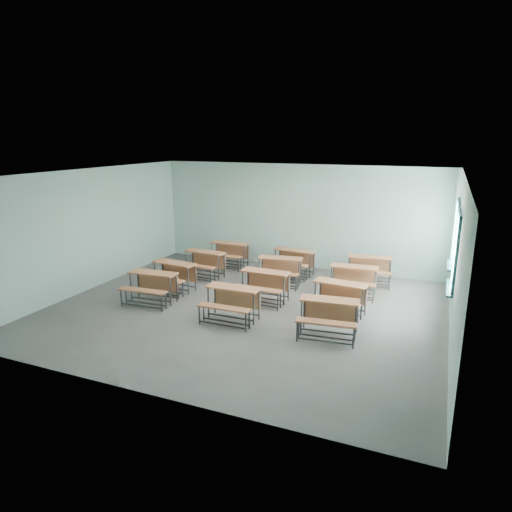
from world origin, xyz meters
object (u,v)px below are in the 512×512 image
Objects in this scene: desk_unit_r0c2 at (329,312)px; desk_unit_r2c2 at (353,276)px; desk_unit_r1c0 at (172,272)px; desk_unit_r3c2 at (369,266)px; desk_unit_r0c0 at (151,283)px; desk_unit_r1c2 at (339,294)px; desk_unit_r2c0 at (203,260)px; desk_unit_r1c1 at (264,282)px; desk_unit_r2c1 at (279,267)px; desk_unit_r3c0 at (228,251)px; desk_unit_r3c1 at (293,259)px; desk_unit_r0c1 at (231,299)px.

desk_unit_r0c2 is 1.02× the size of desk_unit_r2c2.
desk_unit_r1c0 and desk_unit_r3c2 have the same top height.
desk_unit_r1c2 is at bearing 8.82° from desk_unit_r0c0.
desk_unit_r1c1 is at bearing -22.19° from desk_unit_r2c0.
desk_unit_r2c1 is 2.39m from desk_unit_r3c0.
desk_unit_r0c0 is 4.51m from desk_unit_r0c2.
desk_unit_r2c2 is (2.05, -0.08, 0.00)m from desk_unit_r2c1.
desk_unit_r0c2 and desk_unit_r3c0 have the same top height.
desk_unit_r0c0 is 3.68m from desk_unit_r3c0.
desk_unit_r0c0 and desk_unit_r3c0 have the same top height.
desk_unit_r2c1 is at bearing -28.68° from desk_unit_r3c0.
desk_unit_r2c1 is 1.07× the size of desk_unit_r3c0.
desk_unit_r0c2 is at bearing -93.46° from desk_unit_r2c2.
desk_unit_r3c0 is (-4.17, 3.88, 0.00)m from desk_unit_r0c2.
desk_unit_r0c0 and desk_unit_r2c2 have the same top height.
desk_unit_r1c0 is 1.06× the size of desk_unit_r3c0.
desk_unit_r1c0 is at bearing -92.71° from desk_unit_r2c0.
desk_unit_r3c2 is at bearing 6.62° from desk_unit_r3c1.
desk_unit_r1c0 and desk_unit_r1c1 have the same top height.
desk_unit_r1c1 and desk_unit_r2c2 have the same top height.
desk_unit_r1c2 is at bearing -33.80° from desk_unit_r3c0.
desk_unit_r2c1 and desk_unit_r2c2 have the same top height.
desk_unit_r1c0 is 4.75m from desk_unit_r2c2.
desk_unit_r1c1 is 3.28m from desk_unit_r3c2.
desk_unit_r1c1 is at bearing 81.54° from desk_unit_r0c1.
desk_unit_r1c2 is at bearing 5.81° from desk_unit_r1c0.
desk_unit_r1c0 is at bearing -129.48° from desk_unit_r3c1.
desk_unit_r0c0 is 4.55m from desk_unit_r1c2.
desk_unit_r1c2 is (-0.06, 1.19, 0.00)m from desk_unit_r0c2.
desk_unit_r1c0 and desk_unit_r3c1 have the same top height.
desk_unit_r2c0 is 2.30m from desk_unit_r2c1.
desk_unit_r0c1 is at bearing -143.49° from desk_unit_r1c2.
desk_unit_r1c2 is 0.99× the size of desk_unit_r3c2.
desk_unit_r1c2 is at bearing -95.41° from desk_unit_r2c2.
desk_unit_r0c0 is at bearing -82.66° from desk_unit_r1c0.
desk_unit_r0c2 is at bearing -60.76° from desk_unit_r2c1.
desk_unit_r0c1 is 0.93× the size of desk_unit_r3c2.
desk_unit_r1c2 is (1.92, -0.18, 0.00)m from desk_unit_r1c1.
desk_unit_r0c2 is 5.06m from desk_unit_r2c0.
desk_unit_r1c0 and desk_unit_r2c2 have the same top height.
desk_unit_r2c0 is at bearing -171.77° from desk_unit_r3c2.
desk_unit_r2c1 and desk_unit_r3c1 have the same top height.
desk_unit_r0c0 is 1.04× the size of desk_unit_r0c1.
desk_unit_r1c2 is 0.99× the size of desk_unit_r2c1.
desk_unit_r3c0 is (0.18, 1.30, 0.00)m from desk_unit_r2c0.
desk_unit_r0c0 is 1.00× the size of desk_unit_r2c2.
desk_unit_r2c0 is at bearing 177.00° from desk_unit_r2c1.
desk_unit_r0c0 is 1.03× the size of desk_unit_r1c1.
desk_unit_r2c2 is (-0.02, 2.68, 0.00)m from desk_unit_r0c2.
desk_unit_r2c2 is (2.17, 2.73, 0.00)m from desk_unit_r0c1.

